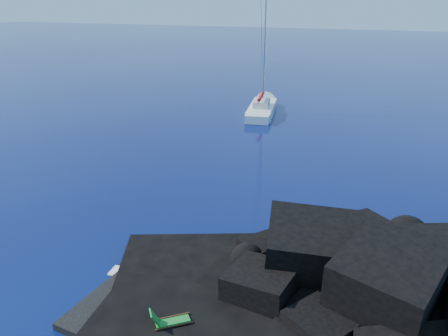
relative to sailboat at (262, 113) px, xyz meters
The scene contains 9 objects.
ground 38.45m from the sailboat, 86.83° to the right, with size 400.00×400.00×0.00m, color #030631.
headland 38.49m from the sailboat, 66.85° to the right, with size 24.00×24.00×3.60m, color black, non-canonical shape.
beach 38.46m from the sailboat, 80.08° to the right, with size 8.50×6.00×0.70m, color black.
surf_foam 34.14m from the sailboat, 77.95° to the right, with size 10.00×8.00×0.06m, color white, non-canonical shape.
sailboat is the anchor object (origin of this frame).
deck_chair 39.44m from the sailboat, 79.55° to the right, with size 1.67×0.73×1.15m, color #1A7627, non-canonical shape.
towel 37.55m from the sailboat, 77.97° to the right, with size 1.95×0.92×0.05m, color white.
sunbather 37.55m from the sailboat, 77.97° to the right, with size 1.70×0.42×0.23m, color tan, non-canonical shape.
marker_cone 39.38m from the sailboat, 80.73° to the right, with size 0.33×0.33×0.50m, color #E94C0C.
Camera 1 is at (12.39, -13.67, 13.67)m, focal length 35.00 mm.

